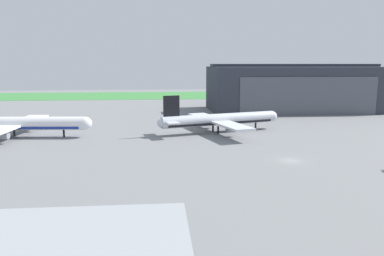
# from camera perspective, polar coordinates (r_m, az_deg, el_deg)

# --- Properties ---
(ground_plane) EXTENTS (440.00, 440.00, 0.00)m
(ground_plane) POSITION_cam_1_polar(r_m,az_deg,el_deg) (82.48, 14.73, -4.83)
(ground_plane) COLOR slate
(grass_field_strip) EXTENTS (440.00, 56.00, 0.08)m
(grass_field_strip) POSITION_cam_1_polar(r_m,az_deg,el_deg) (243.61, 1.42, 5.06)
(grass_field_strip) COLOR #3E8841
(grass_field_strip) RESTS_ON ground_plane
(maintenance_hangar) EXTENTS (73.01, 34.44, 20.17)m
(maintenance_hangar) POSITION_cam_1_polar(r_m,az_deg,el_deg) (169.62, 15.32, 5.86)
(maintenance_hangar) COLOR #2D333D
(maintenance_hangar) RESTS_ON ground_plane
(airliner_far_left) EXTENTS (37.77, 34.08, 11.51)m
(airliner_far_left) POSITION_cam_1_polar(r_m,az_deg,el_deg) (111.50, 4.25, 1.25)
(airliner_far_left) COLOR silver
(airliner_far_left) RESTS_ON ground_plane
(airliner_far_right) EXTENTS (41.79, 37.64, 12.15)m
(airliner_far_right) POSITION_cam_1_polar(r_m,az_deg,el_deg) (114.59, -25.35, 0.57)
(airliner_far_right) COLOR white
(airliner_far_right) RESTS_ON ground_plane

